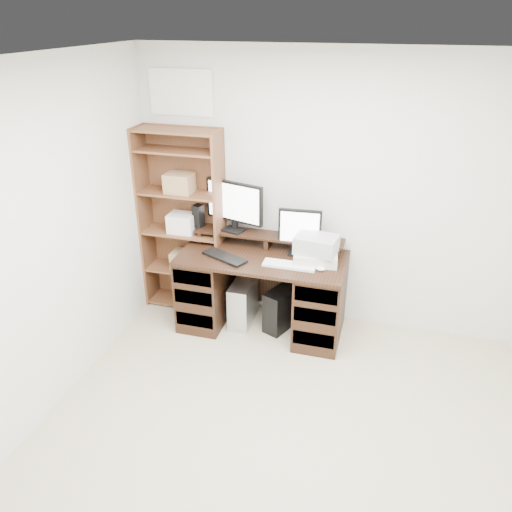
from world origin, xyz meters
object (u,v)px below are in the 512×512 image
at_px(desk, 262,291).
at_px(bookshelf, 183,220).
at_px(monitor_small, 300,230).
at_px(monitor_wide, 234,204).
at_px(printer, 316,257).
at_px(tower_silver, 243,302).
at_px(tower_black, 283,308).

relative_size(desk, bookshelf, 0.83).
distance_m(desk, monitor_small, 0.68).
bearing_deg(monitor_wide, printer, 1.10).
bearing_deg(bookshelf, tower_silver, -15.30).
bearing_deg(tower_silver, desk, -10.21).
relative_size(printer, tower_silver, 0.87).
relative_size(monitor_wide, monitor_small, 1.39).
height_order(tower_silver, bookshelf, bookshelf).
xyz_separation_m(desk, monitor_small, (0.30, 0.15, 0.59)).
relative_size(monitor_wide, bookshelf, 0.32).
bearing_deg(tower_black, printer, 16.70).
xyz_separation_m(monitor_wide, monitor_small, (0.63, -0.08, -0.15)).
bearing_deg(tower_black, bookshelf, -165.99).
bearing_deg(printer, desk, 174.21).
bearing_deg(printer, tower_black, 166.07).
relative_size(monitor_wide, tower_black, 1.31).
height_order(monitor_wide, tower_silver, monitor_wide).
distance_m(tower_black, bookshelf, 1.27).
xyz_separation_m(tower_silver, tower_black, (0.39, 0.01, -0.01)).
relative_size(monitor_wide, tower_silver, 1.36).
distance_m(monitor_wide, tower_silver, 0.95).
relative_size(printer, bookshelf, 0.21).
bearing_deg(monitor_small, tower_black, -142.81).
distance_m(desk, bookshelf, 1.02).
xyz_separation_m(monitor_wide, printer, (0.81, -0.21, -0.34)).
xyz_separation_m(printer, tower_silver, (-0.68, 0.02, -0.58)).
bearing_deg(monitor_small, desk, -158.12).
height_order(monitor_wide, tower_black, monitor_wide).
bearing_deg(desk, tower_black, 14.09).
distance_m(monitor_wide, bookshelf, 0.56).
bearing_deg(tower_black, desk, -142.82).
bearing_deg(desk, monitor_wide, 145.57).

